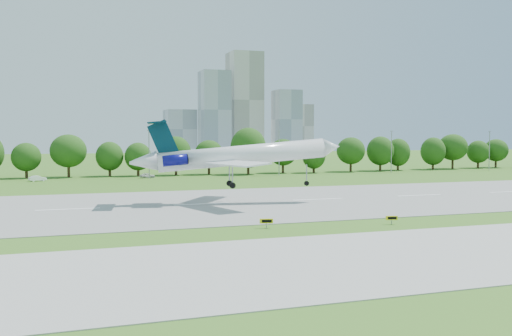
{
  "coord_description": "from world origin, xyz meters",
  "views": [
    {
      "loc": [
        -40.69,
        -61.94,
        10.81
      ],
      "look_at": [
        -13.43,
        18.0,
        6.0
      ],
      "focal_mm": 40.0,
      "sensor_mm": 36.0,
      "label": 1
    }
  ],
  "objects_px": {
    "service_vehicle_b": "(147,175)",
    "service_vehicle_a": "(38,178)",
    "taxi_sign_left": "(266,221)",
    "airliner": "(231,155)"
  },
  "relations": [
    {
      "from": "airliner",
      "to": "taxi_sign_left",
      "type": "xyz_separation_m",
      "value": [
        -3.13,
        -25.08,
        -6.86
      ]
    },
    {
      "from": "service_vehicle_a",
      "to": "service_vehicle_b",
      "type": "distance_m",
      "value": 26.24
    },
    {
      "from": "taxi_sign_left",
      "to": "service_vehicle_a",
      "type": "relative_size",
      "value": 0.39
    },
    {
      "from": "service_vehicle_a",
      "to": "service_vehicle_b",
      "type": "xyz_separation_m",
      "value": [
        26.16,
        2.08,
        -0.02
      ]
    },
    {
      "from": "airliner",
      "to": "service_vehicle_b",
      "type": "distance_m",
      "value": 59.73
    },
    {
      "from": "service_vehicle_b",
      "to": "service_vehicle_a",
      "type": "bearing_deg",
      "value": 91.16
    },
    {
      "from": "taxi_sign_left",
      "to": "service_vehicle_a",
      "type": "xyz_separation_m",
      "value": [
        -28.07,
        82.1,
        -0.15
      ]
    },
    {
      "from": "service_vehicle_a",
      "to": "airliner",
      "type": "bearing_deg",
      "value": -175.2
    },
    {
      "from": "taxi_sign_left",
      "to": "service_vehicle_b",
      "type": "height_order",
      "value": "service_vehicle_b"
    },
    {
      "from": "taxi_sign_left",
      "to": "service_vehicle_b",
      "type": "xyz_separation_m",
      "value": [
        -1.91,
        84.18,
        -0.17
      ]
    }
  ]
}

